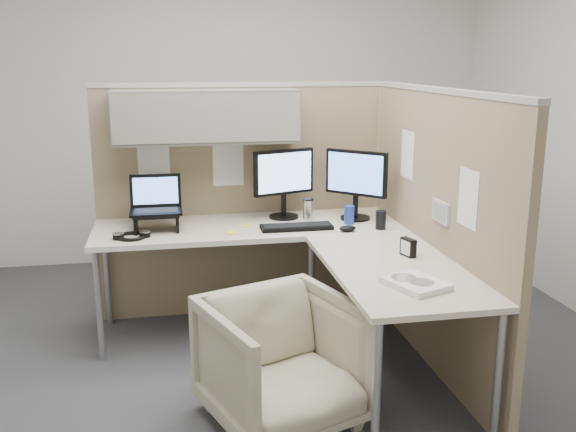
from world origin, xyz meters
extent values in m
plane|color=#37383D|center=(0.00, 0.00, 0.00)|extent=(4.50, 4.50, 0.00)
cube|color=#958161|center=(-0.10, 0.90, 0.80)|extent=(2.00, 0.05, 1.60)
cube|color=#A8A399|center=(-0.10, 0.90, 1.61)|extent=(2.00, 0.06, 0.03)
cube|color=slate|center=(-0.35, 0.75, 1.42)|extent=(1.20, 0.34, 0.34)
cube|color=gray|center=(-0.35, 0.57, 1.42)|extent=(1.18, 0.01, 0.30)
plane|color=white|center=(-0.70, 0.87, 1.15)|extent=(0.26, 0.00, 0.26)
plane|color=white|center=(-0.20, 0.87, 1.08)|extent=(0.26, 0.00, 0.26)
cube|color=#958161|center=(0.90, -0.10, 0.80)|extent=(0.05, 2.00, 1.60)
cube|color=#A8A399|center=(0.90, -0.10, 1.61)|extent=(0.06, 2.00, 0.03)
cube|color=#A8A399|center=(0.90, 0.90, 0.80)|extent=(0.06, 0.06, 1.60)
cube|color=silver|center=(0.87, -0.25, 0.96)|extent=(0.02, 0.20, 0.12)
cube|color=gray|center=(0.86, -0.25, 0.96)|extent=(0.00, 0.16, 0.09)
plane|color=white|center=(0.87, 0.30, 1.20)|extent=(0.00, 0.26, 0.26)
plane|color=white|center=(0.87, -0.55, 1.10)|extent=(0.00, 0.26, 0.26)
cube|color=beige|center=(-0.10, 0.54, 0.71)|extent=(2.00, 0.68, 0.03)
cube|color=beige|center=(0.54, -0.45, 0.71)|extent=(0.68, 1.30, 0.03)
cube|color=white|center=(-0.10, 0.20, 0.71)|extent=(2.00, 0.02, 0.03)
cylinder|color=gray|center=(-1.05, 0.25, 0.35)|extent=(0.04, 0.04, 0.70)
cylinder|color=gray|center=(-1.05, 0.83, 0.35)|extent=(0.04, 0.04, 0.70)
cylinder|color=gray|center=(0.25, -1.05, 0.35)|extent=(0.04, 0.04, 0.70)
cylinder|color=gray|center=(0.83, -1.05, 0.35)|extent=(0.04, 0.04, 0.70)
cylinder|color=gray|center=(0.25, 0.25, 0.35)|extent=(0.04, 0.04, 0.70)
imported|color=#B6AF90|center=(-0.09, -0.62, 0.36)|extent=(0.87, 0.85, 0.71)
cylinder|color=black|center=(0.15, 0.68, 0.74)|extent=(0.20, 0.20, 0.02)
cylinder|color=black|center=(0.15, 0.68, 0.82)|extent=(0.04, 0.04, 0.15)
cube|color=black|center=(0.15, 0.68, 1.05)|extent=(0.43, 0.18, 0.30)
cube|color=#8CB1F1|center=(0.16, 0.67, 1.05)|extent=(0.38, 0.13, 0.26)
cylinder|color=black|center=(0.62, 0.56, 0.74)|extent=(0.20, 0.20, 0.02)
cylinder|color=black|center=(0.62, 0.56, 0.82)|extent=(0.04, 0.04, 0.15)
cube|color=black|center=(0.62, 0.56, 1.05)|extent=(0.34, 0.33, 0.30)
cube|color=#5B95F8|center=(0.61, 0.55, 1.05)|extent=(0.29, 0.28, 0.26)
cube|color=black|center=(-0.69, 0.51, 0.84)|extent=(0.28, 0.23, 0.01)
cube|color=black|center=(-0.82, 0.51, 0.79)|extent=(0.02, 0.21, 0.11)
cube|color=black|center=(-0.57, 0.51, 0.79)|extent=(0.02, 0.21, 0.11)
cube|color=black|center=(-0.69, 0.51, 0.85)|extent=(0.32, 0.23, 0.02)
cube|color=black|center=(-0.69, 0.64, 0.96)|extent=(0.32, 0.05, 0.21)
cube|color=#598CF2|center=(-0.69, 0.64, 0.96)|extent=(0.28, 0.04, 0.17)
cube|color=black|center=(0.18, 0.38, 0.74)|extent=(0.46, 0.16, 0.02)
ellipsoid|color=black|center=(0.48, 0.26, 0.75)|extent=(0.11, 0.08, 0.04)
cylinder|color=silver|center=(0.30, 0.57, 0.80)|extent=(0.07, 0.07, 0.14)
cylinder|color=black|center=(0.30, 0.57, 0.88)|extent=(0.07, 0.07, 0.01)
cylinder|color=black|center=(0.71, 0.28, 0.79)|extent=(0.07, 0.07, 0.12)
cylinder|color=#1E3FA5|center=(0.55, 0.45, 0.79)|extent=(0.07, 0.07, 0.12)
cube|color=yellow|center=(-0.14, 0.51, 0.73)|extent=(0.08, 0.08, 0.01)
cube|color=yellow|center=(-0.24, 0.35, 0.73)|extent=(0.08, 0.08, 0.01)
torus|color=black|center=(-0.84, 0.35, 0.74)|extent=(0.20, 0.20, 0.02)
cylinder|color=black|center=(-0.92, 0.34, 0.75)|extent=(0.07, 0.07, 0.03)
cylinder|color=black|center=(-0.76, 0.36, 0.75)|extent=(0.07, 0.07, 0.03)
cube|color=white|center=(0.52, -0.77, 0.74)|extent=(0.31, 0.34, 0.03)
cylinder|color=silver|center=(0.54, -0.80, 0.76)|extent=(0.12, 0.12, 0.00)
cylinder|color=silver|center=(0.48, -0.72, 0.76)|extent=(0.12, 0.12, 0.00)
cube|color=black|center=(0.67, -0.30, 0.78)|extent=(0.07, 0.11, 0.10)
cube|color=white|center=(0.65, -0.30, 0.78)|extent=(0.03, 0.08, 0.08)
camera|label=1|loc=(-0.61, -3.48, 1.79)|focal=40.00mm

